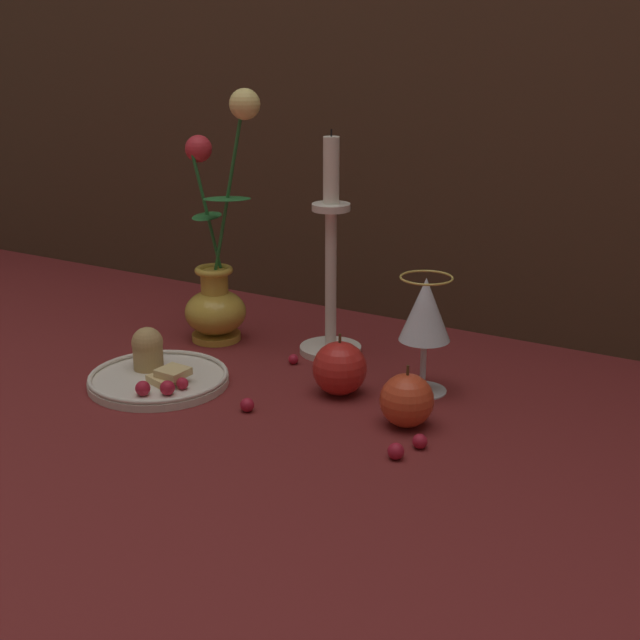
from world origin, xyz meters
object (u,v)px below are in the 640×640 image
object	(u,v)px
wine_glass	(425,314)
apple_near_glass	(338,369)
plate_with_pastries	(157,373)
candlestick	(331,274)
apple_beside_vase	(407,400)
vase	(217,278)

from	to	relation	value
wine_glass	apple_near_glass	distance (m)	0.13
plate_with_pastries	candlestick	distance (m)	0.28
apple_beside_vase	vase	bearing A→B (deg)	160.26
candlestick	wine_glass	bearing A→B (deg)	-20.38
plate_with_pastries	apple_near_glass	distance (m)	0.25
vase	candlestick	distance (m)	0.18
vase	plate_with_pastries	xyz separation A→B (m)	(0.03, -0.18, -0.08)
vase	apple_near_glass	world-z (taller)	vase
vase	plate_with_pastries	distance (m)	0.21
wine_glass	candlestick	distance (m)	0.19
apple_beside_vase	apple_near_glass	bearing A→B (deg)	161.05
vase	apple_near_glass	distance (m)	0.29
vase	wine_glass	size ratio (longest dim) A/B	2.40
plate_with_pastries	apple_beside_vase	xyz separation A→B (m)	(0.35, 0.05, 0.02)
candlestick	apple_beside_vase	xyz separation A→B (m)	(0.20, -0.17, -0.09)
vase	apple_beside_vase	distance (m)	0.41
vase	wine_glass	world-z (taller)	vase
vase	apple_near_glass	bearing A→B (deg)	-20.09
wine_glass	candlestick	bearing A→B (deg)	159.62
apple_near_glass	candlestick	bearing A→B (deg)	123.13
vase	apple_beside_vase	bearing A→B (deg)	-19.74
apple_beside_vase	apple_near_glass	world-z (taller)	apple_near_glass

